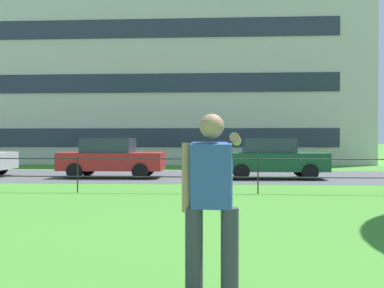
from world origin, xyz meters
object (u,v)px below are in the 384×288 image
apartment_building_background (158,70)px  car_dark_green_right (271,158)px  car_red_far_right (111,158)px  person_thrower (212,202)px

apartment_building_background → car_dark_green_right: bearing=-66.8°
car_dark_green_right → apartment_building_background: (-6.40, 14.93, 5.83)m
car_dark_green_right → car_red_far_right: bearing=179.4°
car_red_far_right → apartment_building_background: bearing=90.7°
car_red_far_right → car_dark_green_right: bearing=-0.6°
car_red_far_right → car_dark_green_right: 6.21m
person_thrower → car_red_far_right: (-4.07, 12.90, -0.15)m
car_red_far_right → apartment_building_background: size_ratio=0.15×
car_red_far_right → person_thrower: bearing=-72.5°
person_thrower → car_dark_green_right: size_ratio=0.42×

